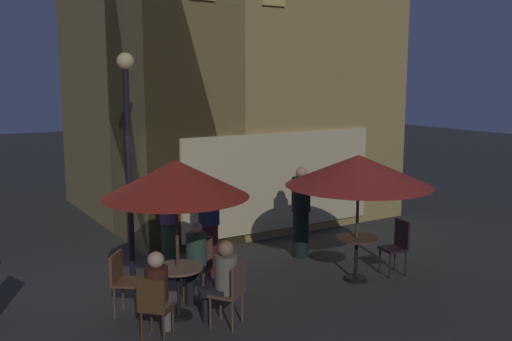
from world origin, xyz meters
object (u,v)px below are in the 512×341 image
Objects in this scene: cafe_chair_2 at (154,303)px; patio_umbrella_0 at (359,171)px; cafe_chair_1 at (123,277)px; cafe_chair_4 at (199,262)px; patio_umbrella_1 at (176,179)px; street_lamp_near_corner at (128,129)px; cafe_table_0 at (356,249)px; patron_seated_2 at (195,257)px; patron_seated_0 at (158,289)px; cafe_chair_3 at (232,289)px; cafe_table_1 at (178,281)px; patron_standing_3 at (209,225)px; patron_standing_4 at (169,226)px; patron_standing_5 at (301,212)px; patron_seated_1 at (222,277)px; cafe_chair_0 at (398,242)px.

patio_umbrella_0 is at bearing -37.75° from cafe_chair_2.
cafe_chair_1 is 1.26m from cafe_chair_4.
patio_umbrella_1 is at bearing 0.00° from cafe_chair_1.
street_lamp_near_corner is at bearing 88.44° from patio_umbrella_1.
cafe_chair_2 is at bearing -136.47° from patio_umbrella_1.
patron_seated_2 reaches higher than cafe_table_0.
cafe_chair_1 is 0.77× the size of patron_seated_0.
cafe_chair_3 is 1.29m from cafe_chair_4.
street_lamp_near_corner is at bearing 105.90° from cafe_chair_1.
cafe_chair_4 is (0.12, 1.28, 0.01)m from cafe_chair_3.
patio_umbrella_1 is (-0.00, 0.00, 1.50)m from cafe_table_1.
patron_standing_4 is at bearing 83.40° from patron_standing_3.
cafe_table_1 is at bearing 114.98° from patron_standing_5.
patron_seated_1 is at bearing -53.58° from patio_umbrella_1.
cafe_chair_3 is at bearing 40.93° from cafe_chair_4.
patron_seated_2 is at bearing 0.09° from cafe_chair_2.
patio_umbrella_0 is 3.06m from patron_seated_2.
cafe_chair_4 is at bearing 108.74° from patron_standing_5.
cafe_table_0 is 2.78m from cafe_chair_3.
patron_seated_0 is (-3.73, -0.29, 0.13)m from cafe_table_0.
cafe_table_0 is at bearing -0.00° from cafe_chair_0.
cafe_chair_1 is at bearing -45.49° from patron_seated_2.
cafe_chair_3 reaches higher than cafe_table_0.
patio_umbrella_1 reaches higher than cafe_chair_1.
cafe_chair_4 is 1.19m from patron_seated_1.
cafe_table_1 is 1.77m from patron_standing_4.
street_lamp_near_corner is at bearing 79.10° from patron_standing_5.
cafe_table_1 is 4.08m from cafe_chair_0.
street_lamp_near_corner reaches higher than patron_seated_0.
patron_seated_1 is at bearing -137.67° from patron_standing_4.
street_lamp_near_corner reaches higher than cafe_chair_1.
patron_seated_0 is at bearing -175.59° from cafe_table_0.
patron_standing_3 is (-1.96, 1.67, 0.32)m from cafe_table_0.
cafe_table_1 is at bearing 0.00° from patron_seated_1.
patron_seated_2 reaches higher than cafe_chair_0.
patron_seated_2 is 0.69× the size of patron_standing_4.
patron_standing_4 is (0.07, 2.32, 0.36)m from cafe_chair_3.
patron_seated_1 is (-2.82, -0.39, -1.22)m from patio_umbrella_0.
patio_umbrella_0 reaches higher than patron_seated_2.
patron_standing_5 is at bearing -12.19° from street_lamp_near_corner.
cafe_table_0 is 2.81m from patron_seated_2.
cafe_chair_1 reaches higher than cafe_chair_2.
cafe_chair_0 is at bearing -4.61° from patio_umbrella_1.
cafe_table_0 is 0.82× the size of cafe_chair_1.
cafe_chair_4 is (-2.61, 0.78, -1.35)m from patio_umbrella_0.
cafe_chair_0 is at bearing -40.61° from cafe_chair_2.
patron_seated_0 is at bearing -0.10° from patron_seated_2.
cafe_table_1 is 0.84× the size of cafe_chair_3.
patio_umbrella_1 is 1.72m from cafe_chair_2.
patron_standing_5 is at bearing -48.32° from patron_standing_4.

